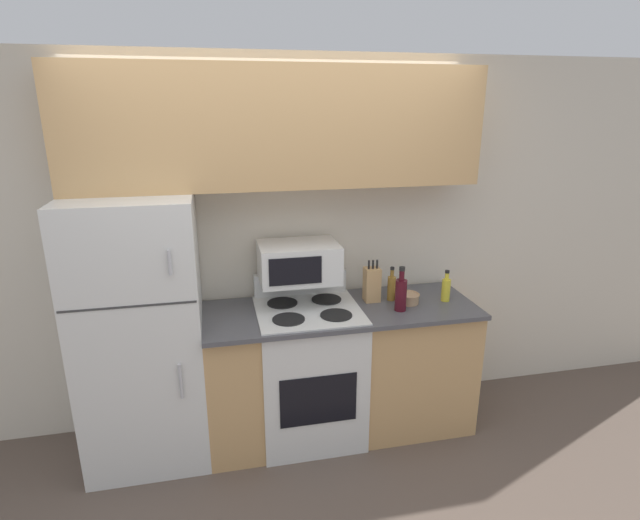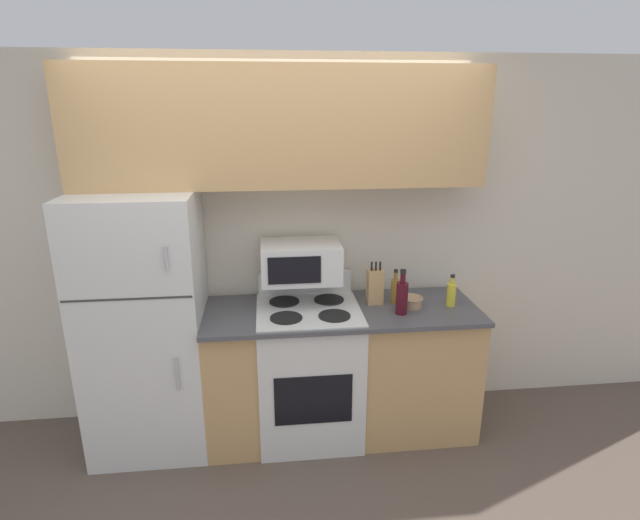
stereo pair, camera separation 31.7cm
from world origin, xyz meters
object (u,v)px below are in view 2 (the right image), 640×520
(stove, at_px, (309,370))
(bottle_cooking_spray, at_px, (451,294))
(knife_block, at_px, (375,286))
(bottle_vinegar, at_px, (395,290))
(bottle_wine_red, at_px, (402,297))
(refrigerator, at_px, (145,326))
(microwave, at_px, (301,261))
(bowl, at_px, (411,301))

(stove, distance_m, bottle_cooking_spray, 1.10)
(knife_block, xyz_separation_m, bottle_vinegar, (0.14, -0.02, -0.03))
(bottle_cooking_spray, relative_size, bottle_wine_red, 0.73)
(bottle_vinegar, bearing_deg, knife_block, 173.17)
(refrigerator, distance_m, microwave, 1.08)
(bowl, xyz_separation_m, bottle_vinegar, (-0.09, 0.08, 0.06))
(stove, height_order, microwave, microwave)
(refrigerator, height_order, bottle_cooking_spray, refrigerator)
(knife_block, relative_size, bottle_wine_red, 0.99)
(knife_block, bearing_deg, bowl, -22.17)
(knife_block, height_order, bowl, knife_block)
(bowl, bearing_deg, bottle_vinegar, 140.55)
(bowl, distance_m, bottle_wine_red, 0.17)
(microwave, relative_size, bottle_vinegar, 2.17)
(bottle_wine_red, bearing_deg, knife_block, 123.62)
(bottle_cooking_spray, distance_m, bottle_wine_red, 0.38)
(bottle_wine_red, bearing_deg, bottle_vinegar, 88.87)
(microwave, height_order, bottle_vinegar, microwave)
(bottle_cooking_spray, height_order, bottle_wine_red, bottle_wine_red)
(microwave, relative_size, bowl, 3.37)
(bottle_vinegar, bearing_deg, refrigerator, -178.47)
(refrigerator, height_order, bowl, refrigerator)
(bottle_cooking_spray, xyz_separation_m, bottle_wine_red, (-0.37, -0.09, 0.03))
(knife_block, bearing_deg, bottle_vinegar, -6.83)
(bowl, distance_m, bottle_vinegar, 0.14)
(stove, distance_m, bottle_vinegar, 0.81)
(microwave, bearing_deg, bottle_vinegar, -5.27)
(knife_block, bearing_deg, bottle_cooking_spray, -12.23)
(bottle_wine_red, bearing_deg, bowl, 47.13)
(knife_block, height_order, bottle_vinegar, knife_block)
(bottle_cooking_spray, bearing_deg, bowl, 177.07)
(refrigerator, bearing_deg, bottle_vinegar, 1.53)
(refrigerator, xyz_separation_m, knife_block, (1.51, 0.06, 0.19))
(bottle_cooking_spray, bearing_deg, bottle_wine_red, -165.82)
(stove, xyz_separation_m, microwave, (-0.04, 0.12, 0.74))
(microwave, xyz_separation_m, bottle_cooking_spray, (1.00, -0.15, -0.21))
(bowl, height_order, bottle_wine_red, bottle_wine_red)
(bottle_wine_red, bearing_deg, microwave, 159.03)
(refrigerator, xyz_separation_m, stove, (1.06, -0.02, -0.38))
(bottle_vinegar, xyz_separation_m, bottle_wine_red, (-0.00, -0.18, 0.02))
(refrigerator, bearing_deg, knife_block, 2.29)
(microwave, height_order, knife_block, microwave)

